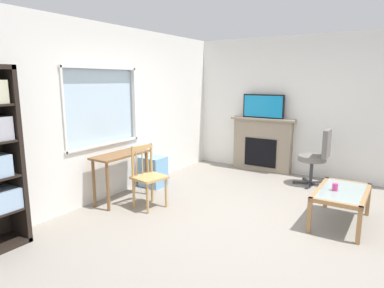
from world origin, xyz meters
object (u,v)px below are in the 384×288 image
at_px(wooden_chair, 148,176).
at_px(plastic_drawer_unit, 153,171).
at_px(sippy_cup, 335,187).
at_px(coffee_table, 342,195).
at_px(tv, 263,106).
at_px(desk_under_window, 121,163).
at_px(fireplace, 262,144).
at_px(office_chair, 318,155).

xyz_separation_m(wooden_chair, plastic_drawer_unit, (0.80, 0.56, -0.20)).
xyz_separation_m(plastic_drawer_unit, sippy_cup, (0.04, -2.94, 0.23)).
bearing_deg(coffee_table, tv, 43.55).
relative_size(tv, coffee_table, 0.82).
distance_m(desk_under_window, coffee_table, 3.11).
relative_size(wooden_chair, coffee_table, 0.88).
bearing_deg(tv, fireplace, -0.00).
relative_size(fireplace, tv, 1.54).
xyz_separation_m(desk_under_window, plastic_drawer_unit, (0.81, 0.05, -0.34)).
bearing_deg(office_chair, wooden_chair, 142.34).
relative_size(desk_under_window, sippy_cup, 10.33).
relative_size(tv, office_chair, 0.84).
xyz_separation_m(wooden_chair, sippy_cup, (0.84, -2.37, 0.03)).
height_order(fireplace, office_chair, fireplace).
distance_m(plastic_drawer_unit, tv, 2.55).
bearing_deg(desk_under_window, tv, -22.41).
bearing_deg(fireplace, desk_under_window, 157.72).
relative_size(desk_under_window, coffee_table, 0.91).
bearing_deg(fireplace, wooden_chair, 167.15).
height_order(plastic_drawer_unit, office_chair, office_chair).
distance_m(tv, office_chair, 1.47).
relative_size(plastic_drawer_unit, office_chair, 0.52).
height_order(desk_under_window, plastic_drawer_unit, desk_under_window).
relative_size(plastic_drawer_unit, coffee_table, 0.51).
xyz_separation_m(wooden_chair, tv, (2.79, -0.64, 0.85)).
height_order(plastic_drawer_unit, fireplace, fireplace).
xyz_separation_m(office_chair, coffee_table, (-1.47, -0.63, -0.18)).
distance_m(desk_under_window, plastic_drawer_unit, 0.88).
bearing_deg(plastic_drawer_unit, sippy_cup, -89.26).
height_order(tv, coffee_table, tv).
relative_size(wooden_chair, sippy_cup, 10.00).
relative_size(fireplace, office_chair, 1.29).
relative_size(wooden_chair, fireplace, 0.70).
bearing_deg(desk_under_window, coffee_table, -73.11).
xyz_separation_m(office_chair, sippy_cup, (-1.52, -0.55, -0.07)).
height_order(coffee_table, sippy_cup, sippy_cup).
distance_m(plastic_drawer_unit, office_chair, 2.86).
distance_m(coffee_table, sippy_cup, 0.14).
xyz_separation_m(desk_under_window, sippy_cup, (0.85, -2.89, -0.11)).
bearing_deg(sippy_cup, plastic_drawer_unit, 90.74).
distance_m(desk_under_window, wooden_chair, 0.53).
distance_m(office_chair, sippy_cup, 1.62).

